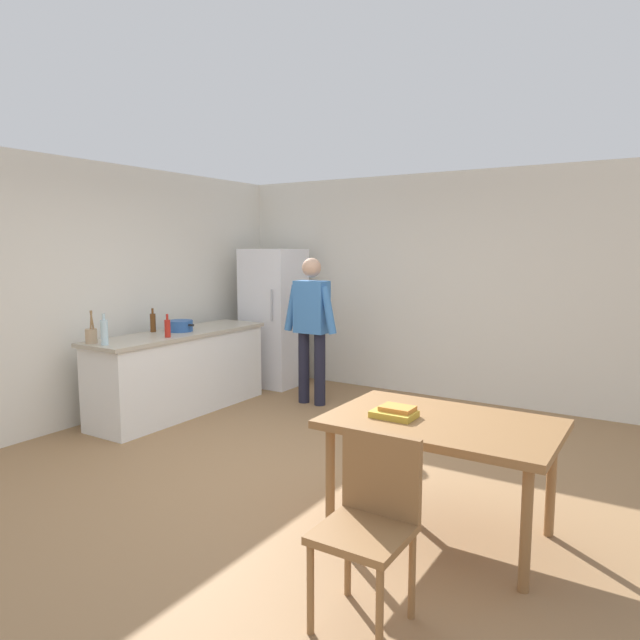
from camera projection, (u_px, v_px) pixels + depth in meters
name	position (u px, v px, depth m)	size (l,w,h in m)	color
ground_plane	(287.00, 473.00, 4.63)	(14.00, 14.00, 0.00)	#936D47
wall_back	(427.00, 286.00, 6.99)	(6.40, 0.12, 2.70)	silver
wall_left	(95.00, 292.00, 6.00)	(0.12, 5.60, 2.70)	silver
kitchen_counter	(181.00, 372.00, 6.30)	(0.64, 2.20, 0.90)	white
refrigerator	(274.00, 317.00, 7.54)	(0.70, 0.67, 1.80)	white
person	(312.00, 321.00, 6.56)	(0.70, 0.22, 1.70)	#1E1E2D
dining_table	(441.00, 432.00, 3.56)	(1.40, 0.90, 0.75)	olive
chair	(371.00, 514.00, 2.76)	(0.42, 0.42, 0.91)	olive
cooking_pot	(180.00, 326.00, 6.28)	(0.40, 0.28, 0.12)	#285193
utensil_jar	(91.00, 335.00, 5.49)	(0.11, 0.11, 0.32)	tan
bottle_beer_brown	(153.00, 322.00, 6.23)	(0.06, 0.06, 0.26)	#5B3314
bottle_water_clear	(104.00, 332.00, 5.39)	(0.07, 0.07, 0.30)	silver
bottle_sauce_red	(168.00, 328.00, 5.86)	(0.06, 0.06, 0.24)	#B22319
book_stack	(395.00, 412.00, 3.61)	(0.27, 0.20, 0.07)	gold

